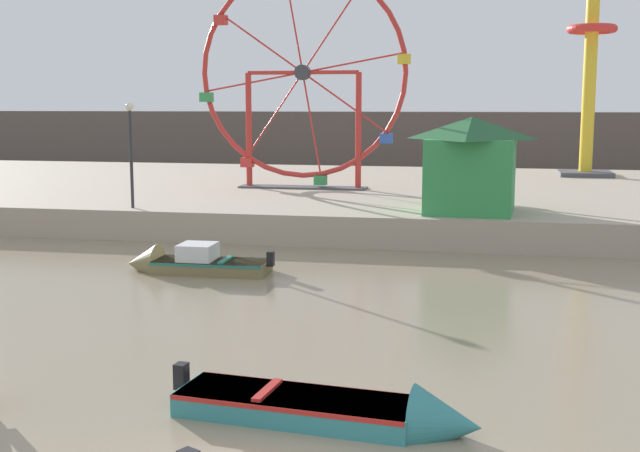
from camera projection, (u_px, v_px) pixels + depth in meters
name	position (u px, v px, depth m)	size (l,w,h in m)	color
quay_promenade	(438.00, 198.00, 39.96)	(110.00, 23.23, 1.13)	tan
distant_town_skyline	(456.00, 142.00, 61.26)	(140.00, 3.00, 4.40)	#564C47
motorboat_olive_wood	(185.00, 263.00, 25.31)	(4.65, 1.45, 1.35)	olive
motorboat_teal_painted	(351.00, 412.00, 13.32)	(5.25, 1.74, 1.16)	teal
ferris_wheel_red_frame	(303.00, 77.00, 38.08)	(9.89, 1.20, 10.20)	red
drop_tower_yellow_tower	(591.00, 44.00, 44.31)	(2.80, 2.80, 16.11)	gold
carnival_booth_green_kiosk	(471.00, 163.00, 30.17)	(3.61, 3.85, 3.47)	#33934C
promenade_lamp_far	(131.00, 140.00, 31.26)	(0.32, 0.32, 3.99)	#2D2D33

